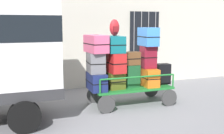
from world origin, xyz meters
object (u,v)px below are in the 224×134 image
Objects in this scene: suitcase_midleft_top at (114,44)px; backpack at (115,28)px; suitcase_midleft_bottom at (114,80)px; suitcase_midleft_middle at (115,62)px; suitcase_center_bottom at (132,76)px; suitcase_midright_middle at (148,57)px; suitcase_left_top at (96,44)px; suitcase_midright_bottom at (148,77)px; suitcase_left_middle at (96,63)px; suitcase_center_middle at (132,58)px; suitcase_left_bottom at (96,81)px; suitcase_midright_top at (148,37)px; luggage_cart at (131,90)px; suitcase_right_bottom at (163,74)px.

backpack is at bearing -108.85° from suitcase_midleft_top.
suitcase_midleft_bottom is 0.51m from suitcase_midleft_middle.
suitcase_center_bottom is at bearing 2.47° from backpack.
backpack reaches higher than suitcase_center_bottom.
suitcase_midright_middle is at bearing 0.63° from suitcase_midleft_top.
suitcase_midright_bottom is at bearing -1.26° from suitcase_left_top.
suitcase_left_middle is 1.65× the size of suitcase_center_middle.
suitcase_midleft_top is (0.52, 0.01, 0.99)m from suitcase_left_bottom.
suitcase_midleft_middle is 1.25m from suitcase_midright_top.
suitcase_midright_bottom is at bearing -4.16° from luggage_cart.
suitcase_center_middle is at bearing -2.15° from suitcase_left_middle.
suitcase_left_bottom is 0.51m from suitcase_left_middle.
suitcase_left_top is 2.29m from suitcase_right_bottom.
suitcase_center_bottom is at bearing -1.21° from suitcase_left_top.
backpack is (-0.53, -0.05, 1.78)m from luggage_cart.
backpack reaches higher than suitcase_right_bottom.
suitcase_right_bottom is 2.09m from backpack.
suitcase_left_top reaches higher than suitcase_midleft_top.
suitcase_left_bottom is at bearing 179.96° from suitcase_center_bottom.
backpack is (-1.05, -0.04, 0.84)m from suitcase_midright_middle.
suitcase_midleft_bottom is at bearing 179.44° from suitcase_right_bottom.
suitcase_midleft_middle is at bearing -3.71° from suitcase_left_top.
luggage_cart is 2.97× the size of suitcase_left_bottom.
suitcase_center_middle is 0.79m from suitcase_midright_top.
suitcase_right_bottom is (0.52, -0.01, -1.11)m from suitcase_midright_top.
suitcase_midright_top is (1.04, 0.04, 0.19)m from suitcase_midleft_top.
suitcase_left_middle is 0.97× the size of suitcase_midleft_top.
suitcase_midleft_bottom is at bearing 176.74° from suitcase_center_middle.
suitcase_midright_middle is at bearing -0.66° from suitcase_center_middle.
suitcase_right_bottom is at bearing 2.23° from suitcase_midright_middle.
suitcase_midleft_bottom is 1.57m from suitcase_right_bottom.
luggage_cart is 1.43m from suitcase_midleft_top.
suitcase_midright_bottom reaches higher than suitcase_left_bottom.
suitcase_midright_middle is 1.35m from backpack.
backpack is (-0.53, -0.05, 0.86)m from suitcase_center_middle.
luggage_cart is 1.10m from suitcase_left_bottom.
suitcase_midleft_bottom is 1.45× the size of suitcase_center_middle.
suitcase_midright_top is (1.56, 0.05, 1.18)m from suitcase_left_bottom.
suitcase_center_bottom is at bearing -3.52° from suitcase_left_middle.
luggage_cart is 2.73× the size of suitcase_left_top.
suitcase_left_top is at bearing -179.83° from suitcase_center_middle.
suitcase_midright_bottom reaches higher than luggage_cart.
suitcase_center_middle is 1.01m from backpack.
suitcase_left_bottom is at bearing -178.64° from luggage_cart.
suitcase_center_bottom reaches higher than suitcase_midleft_bottom.
suitcase_midleft_middle is 1.19× the size of suitcase_center_bottom.
suitcase_midleft_bottom is at bearing 90.00° from suitcase_midleft_middle.
suitcase_center_bottom is (0.52, 0.01, -0.42)m from suitcase_midleft_middle.
suitcase_left_bottom reaches higher than luggage_cart.
backpack is (-1.05, -0.07, 0.26)m from suitcase_midright_top.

